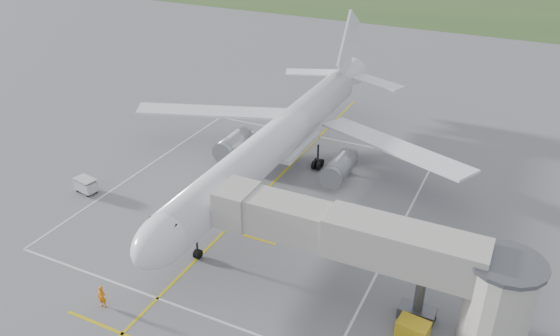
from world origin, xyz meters
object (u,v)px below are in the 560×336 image
at_px(ramp_worker_wing, 231,161).
at_px(jet_bridge, 392,256).
at_px(airliner, 278,140).
at_px(ramp_worker_nose, 102,297).
at_px(baggage_cart, 86,185).
at_px(gpu_unit, 412,331).

bearing_deg(ramp_worker_wing, jet_bridge, -177.65).
height_order(airliner, jet_bridge, airliner).
bearing_deg(ramp_worker_wing, ramp_worker_nose, 131.43).
relative_size(baggage_cart, ramp_worker_wing, 1.24).
bearing_deg(jet_bridge, ramp_worker_wing, 146.95).
distance_m(airliner, ramp_worker_nose, 23.64).
xyz_separation_m(baggage_cart, ramp_worker_wing, (10.52, 10.65, 0.18)).
relative_size(airliner, gpu_unit, 20.72).
xyz_separation_m(jet_bridge, gpu_unit, (2.48, -2.26, -3.96)).
bearing_deg(jet_bridge, ramp_worker_nose, -154.55).
relative_size(jet_bridge, ramp_worker_nose, 12.91).
relative_size(airliner, ramp_worker_nose, 25.79).
distance_m(baggage_cart, ramp_worker_wing, 14.97).
bearing_deg(ramp_worker_nose, jet_bridge, 20.23).
xyz_separation_m(airliner, baggage_cart, (-15.97, -11.13, -3.60)).
xyz_separation_m(ramp_worker_nose, ramp_worker_wing, (-2.40, 22.71, 0.07)).
relative_size(jet_bridge, baggage_cart, 9.64).
distance_m(gpu_unit, ramp_worker_nose, 22.28).
distance_m(gpu_unit, ramp_worker_wing, 28.58).
relative_size(jet_bridge, gpu_unit, 10.37).
bearing_deg(gpu_unit, airliner, 144.64).
xyz_separation_m(gpu_unit, baggage_cart, (-34.17, 5.38, 0.01)).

